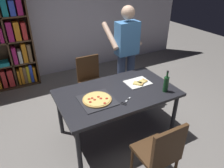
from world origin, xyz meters
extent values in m
plane|color=gray|center=(0.00, 0.00, 0.00)|extent=(12.00, 12.00, 0.00)
cube|color=#BCB7C6|center=(0.00, 2.60, 1.40)|extent=(6.40, 0.10, 2.80)
cube|color=#232328|center=(0.00, 0.00, 0.73)|extent=(1.64, 0.98, 0.04)
cylinder|color=#232328|center=(-0.74, -0.41, 0.35)|extent=(0.06, 0.06, 0.71)
cylinder|color=#232328|center=(0.74, -0.41, 0.35)|extent=(0.06, 0.06, 0.71)
cylinder|color=#232328|center=(-0.74, 0.41, 0.35)|extent=(0.06, 0.06, 0.71)
cylinder|color=#232328|center=(0.74, 0.41, 0.35)|extent=(0.06, 0.06, 0.71)
cube|color=#472D19|center=(0.00, -0.89, 0.43)|extent=(0.42, 0.42, 0.04)
cube|color=#472D19|center=(0.00, -1.08, 0.68)|extent=(0.42, 0.04, 0.45)
cylinder|color=#472D19|center=(0.18, -0.71, 0.21)|extent=(0.04, 0.04, 0.41)
cylinder|color=#472D19|center=(-0.18, -0.71, 0.21)|extent=(0.04, 0.04, 0.41)
cube|color=#472D19|center=(0.00, 0.89, 0.43)|extent=(0.42, 0.42, 0.04)
cube|color=#472D19|center=(0.00, 1.08, 0.68)|extent=(0.42, 0.04, 0.45)
cylinder|color=#472D19|center=(-0.18, 0.71, 0.21)|extent=(0.04, 0.04, 0.41)
cylinder|color=#472D19|center=(0.18, 0.71, 0.21)|extent=(0.04, 0.04, 0.41)
cylinder|color=#472D19|center=(-0.18, 1.07, 0.21)|extent=(0.04, 0.04, 0.41)
cylinder|color=#472D19|center=(0.18, 1.07, 0.21)|extent=(0.04, 0.04, 0.41)
cube|color=#513823|center=(-0.72, 2.35, 0.97)|extent=(0.03, 0.35, 1.95)
cube|color=#513823|center=(-1.41, 2.35, 0.01)|extent=(1.40, 0.35, 0.03)
cube|color=#513823|center=(-1.41, 2.35, 0.50)|extent=(1.34, 0.29, 0.03)
cube|color=#513823|center=(-1.18, 2.35, 0.97)|extent=(0.03, 0.29, 1.89)
cube|color=red|center=(-1.41, 2.33, 0.23)|extent=(0.08, 0.22, 0.36)
cube|color=red|center=(-1.28, 2.33, 0.23)|extent=(0.11, 0.22, 0.36)
cube|color=orange|center=(-1.12, 2.33, 0.21)|extent=(0.05, 0.22, 0.33)
cube|color=orange|center=(-1.06, 2.33, 0.24)|extent=(0.05, 0.22, 0.39)
cube|color=olive|center=(-0.99, 2.33, 0.23)|extent=(0.06, 0.22, 0.36)
cube|color=yellow|center=(-0.93, 2.33, 0.23)|extent=(0.06, 0.22, 0.38)
cube|color=blue|center=(-0.86, 2.33, 0.24)|extent=(0.06, 0.22, 0.40)
cube|color=orange|center=(-0.80, 2.33, 0.21)|extent=(0.05, 0.22, 0.33)
cube|color=teal|center=(-1.41, 2.33, 0.55)|extent=(0.34, 0.25, 0.07)
cube|color=#B21E66|center=(-1.11, 2.33, 0.69)|extent=(0.08, 0.22, 0.34)
cube|color=silver|center=(-1.01, 2.33, 0.65)|extent=(0.07, 0.22, 0.26)
cube|color=orange|center=(-0.91, 2.33, 0.71)|extent=(0.08, 0.22, 0.39)
cube|color=olive|center=(-0.82, 2.33, 0.70)|extent=(0.07, 0.22, 0.37)
cube|color=#B21E66|center=(-1.25, 2.33, 1.13)|extent=(0.07, 0.22, 0.27)
cube|color=#B21E66|center=(-1.09, 2.33, 1.18)|extent=(0.10, 0.22, 0.37)
cube|color=orange|center=(-0.96, 2.33, 1.17)|extent=(0.10, 0.22, 0.36)
cube|color=red|center=(-0.83, 2.33, 1.16)|extent=(0.08, 0.22, 0.33)
cube|color=teal|center=(-1.09, 2.33, 1.66)|extent=(0.10, 0.22, 0.39)
cube|color=blue|center=(-0.96, 2.33, 1.60)|extent=(0.10, 0.22, 0.27)
cube|color=#B21E66|center=(-0.83, 2.33, 1.65)|extent=(0.10, 0.22, 0.38)
cylinder|color=#38476B|center=(0.70, 0.74, 0.47)|extent=(0.14, 0.14, 0.95)
cylinder|color=#38476B|center=(0.50, 0.74, 0.47)|extent=(0.14, 0.14, 0.95)
cube|color=#4C8CD1|center=(0.60, 0.74, 1.23)|extent=(0.38, 0.22, 0.55)
sphere|color=#E0B293|center=(0.60, 0.74, 1.64)|extent=(0.22, 0.22, 0.22)
cylinder|color=#E0B293|center=(0.83, 0.92, 1.25)|extent=(0.09, 0.50, 0.39)
cylinder|color=#E0B293|center=(0.37, 0.92, 1.25)|extent=(0.09, 0.50, 0.39)
cube|color=#2D2D33|center=(-0.34, -0.07, 0.76)|extent=(0.44, 0.44, 0.01)
cylinder|color=tan|center=(-0.34, -0.07, 0.77)|extent=(0.38, 0.38, 0.02)
cylinder|color=#EACC6B|center=(-0.34, -0.07, 0.78)|extent=(0.34, 0.34, 0.01)
cylinder|color=#B22819|center=(-0.23, -0.13, 0.79)|extent=(0.04, 0.04, 0.00)
cylinder|color=#B22819|center=(-0.45, -0.11, 0.79)|extent=(0.04, 0.04, 0.00)
cylinder|color=#B22819|center=(-0.43, -0.04, 0.79)|extent=(0.04, 0.04, 0.00)
cylinder|color=#B22819|center=(-0.29, -0.10, 0.79)|extent=(0.04, 0.04, 0.00)
cylinder|color=#B22819|center=(-0.30, -0.21, 0.79)|extent=(0.04, 0.04, 0.00)
cylinder|color=#B22819|center=(-0.38, -0.08, 0.79)|extent=(0.04, 0.04, 0.00)
cylinder|color=#B22819|center=(-0.31, -0.05, 0.79)|extent=(0.04, 0.04, 0.00)
cylinder|color=#B22819|center=(-0.39, -0.04, 0.79)|extent=(0.04, 0.04, 0.00)
cube|color=white|center=(0.40, 0.08, 0.76)|extent=(0.36, 0.28, 0.01)
cube|color=#EACC6B|center=(0.46, 0.05, 0.77)|extent=(0.16, 0.12, 0.02)
cube|color=tan|center=(0.52, 0.06, 0.77)|extent=(0.05, 0.09, 0.02)
cube|color=#EACC6B|center=(0.37, 0.03, 0.77)|extent=(0.16, 0.17, 0.02)
cube|color=tan|center=(0.41, -0.02, 0.77)|extent=(0.08, 0.08, 0.02)
cylinder|color=#194723|center=(0.60, -0.30, 0.86)|extent=(0.07, 0.07, 0.22)
cylinder|color=#194723|center=(0.60, -0.30, 1.01)|extent=(0.03, 0.03, 0.08)
cylinder|color=black|center=(0.60, -0.30, 1.06)|extent=(0.03, 0.03, 0.02)
cube|color=silver|center=(0.03, -0.24, 0.76)|extent=(0.10, 0.08, 0.01)
cube|color=silver|center=(0.03, -0.24, 0.76)|extent=(0.12, 0.06, 0.01)
torus|color=black|center=(-0.08, -0.28, 0.76)|extent=(0.06, 0.06, 0.01)
torus|color=black|center=(-0.06, -0.32, 0.76)|extent=(0.06, 0.06, 0.01)
camera|label=1|loc=(-1.23, -2.16, 2.27)|focal=33.60mm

